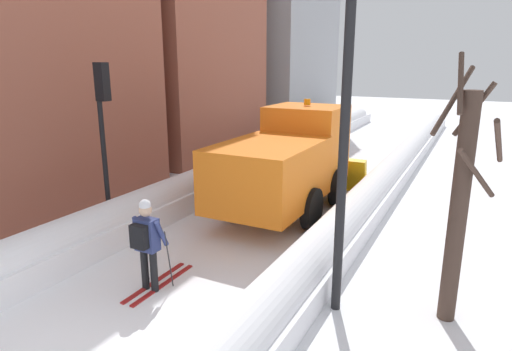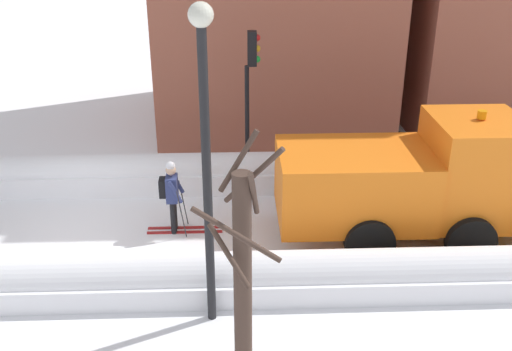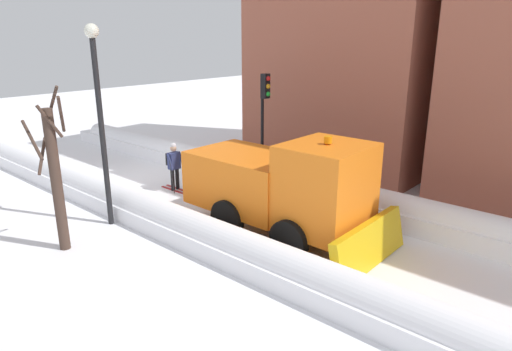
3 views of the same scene
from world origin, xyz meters
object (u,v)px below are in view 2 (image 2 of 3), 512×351
object	(u,v)px
street_lamp	(205,139)
bare_tree_near	(243,279)
plow_truck	(411,180)
skier	(172,193)
traffic_light_pole	(251,78)

from	to	relation	value
street_lamp	bare_tree_near	bearing A→B (deg)	17.85
plow_truck	street_lamp	distance (m)	5.72
skier	traffic_light_pole	bearing A→B (deg)	145.73
plow_truck	skier	size ratio (longest dim) A/B	3.31
plow_truck	traffic_light_pole	world-z (taller)	traffic_light_pole
street_lamp	bare_tree_near	xyz separation A→B (m)	(1.76, 0.57, -1.58)
traffic_light_pole	bare_tree_near	world-z (taller)	bare_tree_near
skier	bare_tree_near	size ratio (longest dim) A/B	0.41
traffic_light_pole	street_lamp	size ratio (longest dim) A/B	0.72
traffic_light_pole	street_lamp	distance (m)	6.29
traffic_light_pole	street_lamp	xyz separation A→B (m)	(6.18, -0.94, 0.70)
skier	traffic_light_pole	distance (m)	3.96
plow_truck	traffic_light_pole	size ratio (longest dim) A/B	1.43
traffic_light_pole	bare_tree_near	bearing A→B (deg)	-2.68
plow_truck	traffic_light_pole	xyz separation A→B (m)	(-3.34, -3.52, 1.48)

